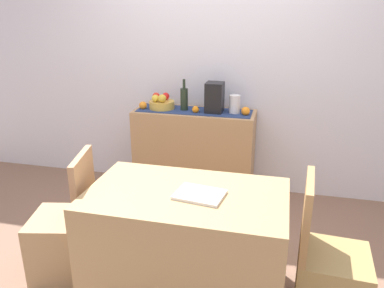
{
  "coord_description": "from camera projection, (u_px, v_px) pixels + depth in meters",
  "views": [
    {
      "loc": [
        0.68,
        -2.54,
        1.79
      ],
      "look_at": [
        -0.03,
        0.35,
        0.73
      ],
      "focal_mm": 35.91,
      "sensor_mm": 36.0,
      "label": 1
    }
  ],
  "objects": [
    {
      "name": "ground_plane",
      "position": [
        185.0,
        245.0,
        3.08
      ],
      "size": [
        6.4,
        6.4,
        0.02
      ],
      "primitive_type": "cube",
      "color": "#83614D",
      "rests_on": "ground"
    },
    {
      "name": "room_wall_rear",
      "position": [
        215.0,
        56.0,
        3.7
      ],
      "size": [
        6.4,
        0.06,
        2.7
      ],
      "primitive_type": "cube",
      "color": "silver",
      "rests_on": "ground"
    },
    {
      "name": "sideboard_console",
      "position": [
        194.0,
        153.0,
        3.8
      ],
      "size": [
        1.16,
        0.42,
        0.86
      ],
      "primitive_type": "cube",
      "color": "tan",
      "rests_on": "ground"
    },
    {
      "name": "table_runner",
      "position": [
        194.0,
        111.0,
        3.66
      ],
      "size": [
        1.09,
        0.32,
        0.01
      ],
      "primitive_type": "cube",
      "color": "navy",
      "rests_on": "sideboard_console"
    },
    {
      "name": "fruit_bowl",
      "position": [
        162.0,
        105.0,
        3.72
      ],
      "size": [
        0.25,
        0.25,
        0.07
      ],
      "primitive_type": "cylinder",
      "color": "gold",
      "rests_on": "table_runner"
    },
    {
      "name": "apple_center",
      "position": [
        156.0,
        96.0,
        3.73
      ],
      "size": [
        0.07,
        0.07,
        0.07
      ],
      "primitive_type": "sphere",
      "color": "red",
      "rests_on": "fruit_bowl"
    },
    {
      "name": "apple_right",
      "position": [
        166.0,
        96.0,
        3.74
      ],
      "size": [
        0.07,
        0.07,
        0.07
      ],
      "primitive_type": "sphere",
      "color": "red",
      "rests_on": "fruit_bowl"
    },
    {
      "name": "apple_left",
      "position": [
        162.0,
        98.0,
        3.63
      ],
      "size": [
        0.08,
        0.08,
        0.08
      ],
      "primitive_type": "sphere",
      "color": "gold",
      "rests_on": "fruit_bowl"
    },
    {
      "name": "apple_upper",
      "position": [
        155.0,
        98.0,
        3.66
      ],
      "size": [
        0.07,
        0.07,
        0.07
      ],
      "primitive_type": "sphere",
      "color": "gold",
      "rests_on": "fruit_bowl"
    },
    {
      "name": "wine_bottle",
      "position": [
        184.0,
        99.0,
        3.64
      ],
      "size": [
        0.07,
        0.07,
        0.3
      ],
      "color": "#223021",
      "rests_on": "sideboard_console"
    },
    {
      "name": "coffee_maker",
      "position": [
        215.0,
        98.0,
        3.57
      ],
      "size": [
        0.16,
        0.18,
        0.28
      ],
      "primitive_type": "cube",
      "color": "black",
      "rests_on": "sideboard_console"
    },
    {
      "name": "ceramic_vase",
      "position": [
        235.0,
        104.0,
        3.54
      ],
      "size": [
        0.1,
        0.1,
        0.17
      ],
      "primitive_type": "cylinder",
      "color": "silver",
      "rests_on": "sideboard_console"
    },
    {
      "name": "orange_loose_end",
      "position": [
        246.0,
        111.0,
        3.5
      ],
      "size": [
        0.08,
        0.08,
        0.08
      ],
      "primitive_type": "sphere",
      "color": "orange",
      "rests_on": "sideboard_console"
    },
    {
      "name": "orange_loose_far",
      "position": [
        196.0,
        110.0,
        3.58
      ],
      "size": [
        0.07,
        0.07,
        0.07
      ],
      "primitive_type": "sphere",
      "color": "orange",
      "rests_on": "sideboard_console"
    },
    {
      "name": "orange_loose_near_bowl",
      "position": [
        143.0,
        105.0,
        3.71
      ],
      "size": [
        0.08,
        0.08,
        0.08
      ],
      "primitive_type": "sphere",
      "color": "orange",
      "rests_on": "sideboard_console"
    },
    {
      "name": "dining_table",
      "position": [
        186.0,
        245.0,
        2.42
      ],
      "size": [
        1.21,
        0.72,
        0.74
      ],
      "primitive_type": "cube",
      "color": "tan",
      "rests_on": "ground"
    },
    {
      "name": "open_book",
      "position": [
        200.0,
        195.0,
        2.26
      ],
      "size": [
        0.31,
        0.25,
        0.02
      ],
      "primitive_type": "cube",
      "rotation": [
        0.0,
        0.0,
        -0.14
      ],
      "color": "white",
      "rests_on": "dining_table"
    },
    {
      "name": "chair_near_window",
      "position": [
        66.0,
        240.0,
        2.66
      ],
      "size": [
        0.48,
        0.48,
        0.9
      ],
      "color": "tan",
      "rests_on": "ground"
    },
    {
      "name": "chair_by_corner",
      "position": [
        328.0,
        280.0,
        2.27
      ],
      "size": [
        0.42,
        0.42,
        0.9
      ],
      "color": "tan",
      "rests_on": "ground"
    }
  ]
}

